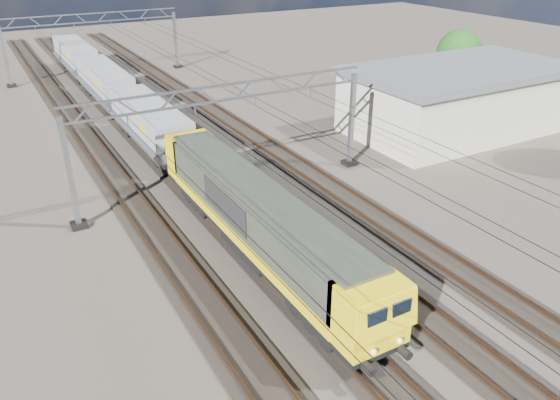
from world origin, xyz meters
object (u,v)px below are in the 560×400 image
hopper_wagon_third (76,56)px  tree_far (463,54)px  catenary_gantry_far (95,42)px  hopper_wagon_lead (150,122)px  industrial_shed (458,98)px  catenary_gantry_mid (228,135)px  hopper_wagon_mid (105,82)px  locomotive (257,217)px

hopper_wagon_third → tree_far: bearing=-41.4°
tree_far → catenary_gantry_far: bearing=139.2°
catenary_gantry_far → hopper_wagon_lead: bearing=-94.4°
hopper_wagon_lead → hopper_wagon_third: size_ratio=1.00×
industrial_shed → catenary_gantry_far: bearing=122.9°
catenary_gantry_mid → hopper_wagon_third: (-2.00, 38.29, -1.67)m
industrial_shed → hopper_wagon_lead: bearing=161.8°
hopper_wagon_third → tree_far: size_ratio=1.96×
hopper_wagon_mid → tree_far: (32.32, -14.30, 1.98)m
catenary_gantry_far → hopper_wagon_lead: catenary_gantry_far is taller
hopper_wagon_lead → tree_far: size_ratio=1.96×
catenary_gantry_mid → hopper_wagon_lead: bearing=101.4°
catenary_gantry_far → industrial_shed: (22.00, -34.00, -1.18)m
tree_far → industrial_shed: bearing=-136.9°
catenary_gantry_far → hopper_wagon_third: catenary_gantry_far is taller
catenary_gantry_far → hopper_wagon_mid: catenary_gantry_far is taller
hopper_wagon_mid → industrial_shed: 32.62m
catenary_gantry_far → hopper_wagon_third: (-2.00, 2.29, -1.67)m
locomotive → hopper_wagon_lead: 17.70m
catenary_gantry_mid → locomotive: size_ratio=0.94×
hopper_wagon_lead → hopper_wagon_third: 28.40m
hopper_wagon_lead → hopper_wagon_third: same height
locomotive → hopper_wagon_mid: bearing=90.0°
catenary_gantry_far → industrial_shed: 40.51m
hopper_wagon_third → locomotive: bearing=-90.0°
catenary_gantry_mid → hopper_wagon_third: size_ratio=1.53×
industrial_shed → tree_far: size_ratio=2.81×
hopper_wagon_third → industrial_shed: 43.51m
hopper_wagon_third → tree_far: tree_far is taller
locomotive → hopper_wagon_mid: 31.90m
hopper_wagon_mid → tree_far: size_ratio=1.96×
locomotive → hopper_wagon_lead: size_ratio=1.62×
locomotive → hopper_wagon_mid: locomotive is taller
hopper_wagon_lead → tree_far: 32.38m
tree_far → hopper_wagon_lead: bearing=179.8°
catenary_gantry_mid → tree_far: 31.86m
hopper_wagon_lead → catenary_gantry_mid: bearing=-78.6°
catenary_gantry_mid → hopper_wagon_lead: (-2.00, 9.89, -1.67)m
locomotive → industrial_shed: (24.00, 9.81, 0.40)m
hopper_wagon_mid → tree_far: tree_far is taller
catenary_gantry_far → tree_far: catenary_gantry_far is taller
catenary_gantry_mid → locomotive: 8.21m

